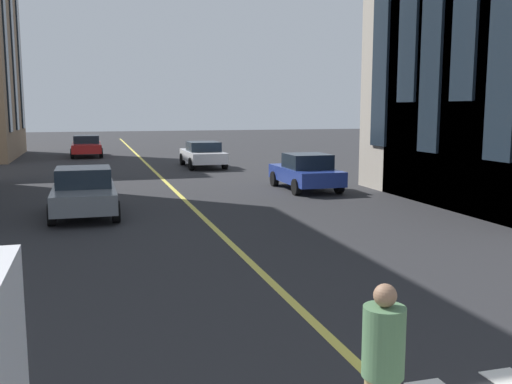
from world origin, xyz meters
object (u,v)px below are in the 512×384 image
(car_grey_parked_a, at_px, (84,192))
(car_white_near, at_px, (203,154))
(car_blue_parked_b, at_px, (306,172))
(car_red_mid, at_px, (87,146))
(pedestrian_near, at_px, (383,371))

(car_grey_parked_a, xyz_separation_m, car_white_near, (12.84, -6.00, 0.00))
(car_blue_parked_b, xyz_separation_m, car_grey_parked_a, (-3.24, 8.18, 0.00))
(car_grey_parked_a, height_order, car_white_near, car_grey_parked_a)
(car_grey_parked_a, relative_size, car_red_mid, 0.89)
(car_grey_parked_a, height_order, car_red_mid, car_grey_parked_a)
(car_blue_parked_b, height_order, car_white_near, car_blue_parked_b)
(pedestrian_near, bearing_deg, car_white_near, -7.38)
(car_white_near, xyz_separation_m, pedestrian_near, (-25.87, 3.35, 0.09))
(car_grey_parked_a, height_order, pedestrian_near, pedestrian_near)
(car_white_near, relative_size, pedestrian_near, 2.75)
(car_blue_parked_b, relative_size, car_white_near, 0.89)
(car_blue_parked_b, bearing_deg, car_red_mid, 23.82)
(car_red_mid, bearing_deg, car_grey_parked_a, 179.95)
(car_blue_parked_b, height_order, car_red_mid, car_blue_parked_b)
(car_grey_parked_a, relative_size, car_white_near, 0.89)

